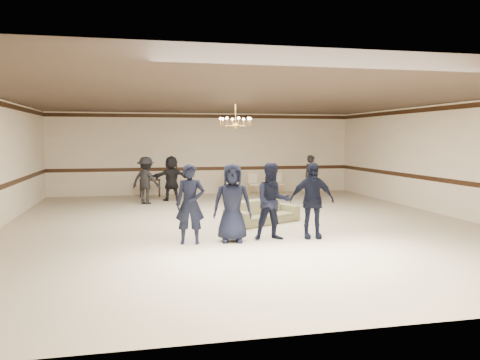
{
  "coord_description": "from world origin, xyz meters",
  "views": [
    {
      "loc": [
        -2.72,
        -11.99,
        2.22
      ],
      "look_at": [
        -0.2,
        -0.5,
        1.19
      ],
      "focal_mm": 35.96,
      "sensor_mm": 36.0,
      "label": 1
    }
  ],
  "objects_px": {
    "adult_right": "(311,177)",
    "banquet_chair_mid": "(254,184)",
    "banquet_chair_right": "(278,184)",
    "chandelier": "(235,114)",
    "settee": "(262,212)",
    "adult_left": "(146,180)",
    "adult_mid": "(171,178)",
    "banquet_chair_left": "(229,185)",
    "boy_d": "(312,200)",
    "boy_c": "(273,202)",
    "boy_a": "(190,204)",
    "console_table": "(150,188)",
    "boy_b": "(232,203)"
  },
  "relations": [
    {
      "from": "banquet_chair_left",
      "to": "banquet_chair_mid",
      "type": "distance_m",
      "value": 1.0
    },
    {
      "from": "banquet_chair_left",
      "to": "boy_b",
      "type": "bearing_deg",
      "value": -105.41
    },
    {
      "from": "boy_d",
      "to": "settee",
      "type": "height_order",
      "value": "boy_d"
    },
    {
      "from": "boy_d",
      "to": "adult_mid",
      "type": "height_order",
      "value": "boy_d"
    },
    {
      "from": "adult_mid",
      "to": "banquet_chair_left",
      "type": "relative_size",
      "value": 1.92
    },
    {
      "from": "boy_c",
      "to": "banquet_chair_mid",
      "type": "relative_size",
      "value": 2.02
    },
    {
      "from": "boy_c",
      "to": "banquet_chair_left",
      "type": "height_order",
      "value": "boy_c"
    },
    {
      "from": "chandelier",
      "to": "boy_b",
      "type": "distance_m",
      "value": 3.71
    },
    {
      "from": "adult_right",
      "to": "banquet_chair_right",
      "type": "xyz_separation_m",
      "value": [
        -0.82,
        1.5,
        -0.38
      ]
    },
    {
      "from": "chandelier",
      "to": "adult_right",
      "type": "distance_m",
      "value": 5.57
    },
    {
      "from": "boy_d",
      "to": "banquet_chair_right",
      "type": "bearing_deg",
      "value": 86.87
    },
    {
      "from": "banquet_chair_mid",
      "to": "boy_a",
      "type": "bearing_deg",
      "value": -113.19
    },
    {
      "from": "boy_c",
      "to": "banquet_chair_right",
      "type": "bearing_deg",
      "value": 75.08
    },
    {
      "from": "settee",
      "to": "adult_right",
      "type": "bearing_deg",
      "value": 26.82
    },
    {
      "from": "adult_mid",
      "to": "console_table",
      "type": "height_order",
      "value": "adult_mid"
    },
    {
      "from": "adult_left",
      "to": "banquet_chair_left",
      "type": "relative_size",
      "value": 1.92
    },
    {
      "from": "banquet_chair_mid",
      "to": "console_table",
      "type": "relative_size",
      "value": 1.06
    },
    {
      "from": "boy_d",
      "to": "banquet_chair_mid",
      "type": "distance_m",
      "value": 8.24
    },
    {
      "from": "boy_b",
      "to": "boy_d",
      "type": "xyz_separation_m",
      "value": [
        1.8,
        0.0,
        0.0
      ]
    },
    {
      "from": "chandelier",
      "to": "settee",
      "type": "bearing_deg",
      "value": -63.3
    },
    {
      "from": "banquet_chair_right",
      "to": "banquet_chair_mid",
      "type": "bearing_deg",
      "value": -177.39
    },
    {
      "from": "settee",
      "to": "banquet_chair_right",
      "type": "xyz_separation_m",
      "value": [
        2.31,
        6.19,
        0.11
      ]
    },
    {
      "from": "chandelier",
      "to": "adult_mid",
      "type": "bearing_deg",
      "value": 109.79
    },
    {
      "from": "boy_d",
      "to": "banquet_chair_left",
      "type": "height_order",
      "value": "boy_d"
    },
    {
      "from": "banquet_chair_mid",
      "to": "banquet_chair_right",
      "type": "relative_size",
      "value": 1.0
    },
    {
      "from": "chandelier",
      "to": "banquet_chair_right",
      "type": "distance_m",
      "value": 6.39
    },
    {
      "from": "settee",
      "to": "adult_left",
      "type": "relative_size",
      "value": 1.3
    },
    {
      "from": "boy_c",
      "to": "adult_mid",
      "type": "distance_m",
      "value": 7.29
    },
    {
      "from": "boy_a",
      "to": "adult_right",
      "type": "bearing_deg",
      "value": 61.61
    },
    {
      "from": "adult_right",
      "to": "banquet_chair_left",
      "type": "distance_m",
      "value": 3.21
    },
    {
      "from": "boy_d",
      "to": "adult_right",
      "type": "xyz_separation_m",
      "value": [
        2.54,
        6.7,
        -0.05
      ]
    },
    {
      "from": "boy_a",
      "to": "boy_d",
      "type": "distance_m",
      "value": 2.7
    },
    {
      "from": "adult_mid",
      "to": "banquet_chair_mid",
      "type": "height_order",
      "value": "adult_mid"
    },
    {
      "from": "banquet_chair_right",
      "to": "adult_right",
      "type": "bearing_deg",
      "value": -58.92
    },
    {
      "from": "chandelier",
      "to": "boy_a",
      "type": "height_order",
      "value": "chandelier"
    },
    {
      "from": "boy_d",
      "to": "console_table",
      "type": "height_order",
      "value": "boy_d"
    },
    {
      "from": "boy_a",
      "to": "adult_right",
      "type": "relative_size",
      "value": 1.06
    },
    {
      "from": "banquet_chair_left",
      "to": "banquet_chair_right",
      "type": "distance_m",
      "value": 2.0
    },
    {
      "from": "banquet_chair_left",
      "to": "chandelier",
      "type": "bearing_deg",
      "value": -103.87
    },
    {
      "from": "settee",
      "to": "adult_right",
      "type": "relative_size",
      "value": 1.3
    },
    {
      "from": "settee",
      "to": "banquet_chair_mid",
      "type": "height_order",
      "value": "banquet_chair_mid"
    },
    {
      "from": "settee",
      "to": "adult_left",
      "type": "height_order",
      "value": "adult_left"
    },
    {
      "from": "settee",
      "to": "adult_left",
      "type": "distance_m",
      "value": 5.27
    },
    {
      "from": "chandelier",
      "to": "banquet_chair_left",
      "type": "height_order",
      "value": "chandelier"
    },
    {
      "from": "adult_right",
      "to": "banquet_chair_mid",
      "type": "distance_m",
      "value": 2.39
    },
    {
      "from": "boy_a",
      "to": "banquet_chair_mid",
      "type": "height_order",
      "value": "boy_a"
    },
    {
      "from": "boy_a",
      "to": "adult_right",
      "type": "xyz_separation_m",
      "value": [
        5.24,
        6.7,
        -0.05
      ]
    },
    {
      "from": "boy_c",
      "to": "banquet_chair_right",
      "type": "distance_m",
      "value": 8.62
    },
    {
      "from": "chandelier",
      "to": "boy_c",
      "type": "relative_size",
      "value": 0.56
    },
    {
      "from": "boy_d",
      "to": "console_table",
      "type": "relative_size",
      "value": 2.14
    }
  ]
}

